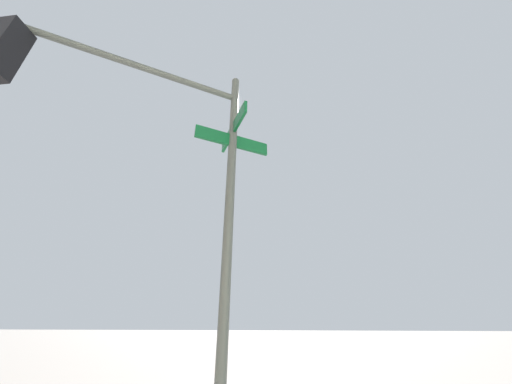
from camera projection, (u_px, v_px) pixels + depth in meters
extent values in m
cylinder|color=#474C47|center=(228.00, 226.00, 3.18)|extent=(0.12, 0.12, 5.10)
cylinder|color=#474C47|center=(142.00, 67.00, 3.63)|extent=(2.45, 1.48, 0.09)
cube|color=black|center=(2.00, 50.00, 2.92)|extent=(0.28, 0.28, 0.80)
cube|color=#0F5128|center=(233.00, 141.00, 3.76)|extent=(0.97, 0.59, 0.20)
cube|color=#0F5128|center=(233.00, 129.00, 3.86)|extent=(0.54, 0.88, 0.20)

